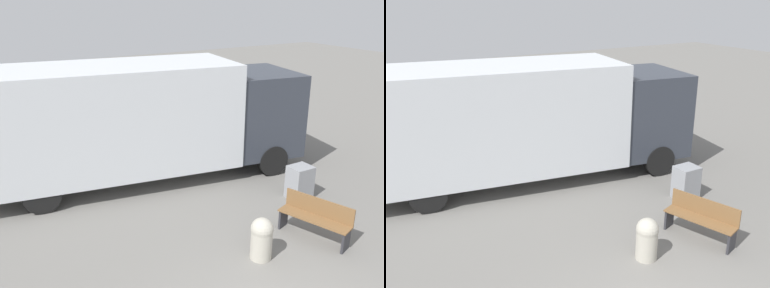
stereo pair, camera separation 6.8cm
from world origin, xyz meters
TOP-DOWN VIEW (x-y plane):
  - delivery_truck at (0.73, 6.87)m, footprint 9.31×3.95m
  - park_bench at (2.66, 2.08)m, footprint 0.86×1.61m
  - bollard_near_bench at (1.16, 2.05)m, footprint 0.45×0.45m
  - utility_box at (3.72, 3.66)m, footprint 0.57×0.49m

SIDE VIEW (x-z plane):
  - utility_box at x=3.72m, z-range 0.00..0.87m
  - bollard_near_bench at x=1.16m, z-range 0.03..0.92m
  - park_bench at x=2.66m, z-range 0.05..0.93m
  - delivery_truck at x=0.73m, z-range 0.16..3.43m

